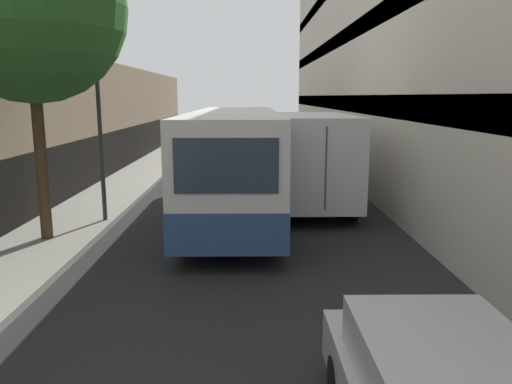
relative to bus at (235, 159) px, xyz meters
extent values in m
plane|color=#232326|center=(0.34, -1.67, -1.69)|extent=(150.00, 150.00, 0.00)
cube|color=gray|center=(-4.62, -1.67, -1.61)|extent=(2.36, 60.00, 0.16)
cube|color=black|center=(-6.34, -1.67, -0.65)|extent=(1.08, 60.00, 2.07)
cube|color=#333D47|center=(5.26, -1.67, 1.65)|extent=(1.08, 60.00, 0.70)
cube|color=#B7B7BC|center=(2.34, -11.30, -0.56)|extent=(1.58, 2.15, 0.53)
cylinder|color=black|center=(1.51, -10.22, -1.39)|extent=(0.16, 0.60, 0.60)
cylinder|color=black|center=(3.16, -10.22, -1.39)|extent=(0.16, 0.60, 0.60)
cube|color=silver|center=(0.00, 0.00, 0.12)|extent=(2.54, 11.73, 2.77)
cube|color=#2D4C7A|center=(0.00, 0.00, -0.81)|extent=(2.57, 11.75, 0.90)
cube|color=#2D3847|center=(0.00, 0.00, 0.54)|extent=(2.58, 10.79, 0.89)
cube|color=#2D3847|center=(0.00, -5.87, 0.61)|extent=(2.09, 0.04, 1.11)
cylinder|color=black|center=(-1.12, 3.64, -1.19)|extent=(0.24, 1.00, 1.00)
cylinder|color=black|center=(1.12, 3.64, -1.19)|extent=(0.24, 1.00, 1.00)
cylinder|color=black|center=(-1.12, -3.63, -1.19)|extent=(0.24, 1.00, 1.00)
cylinder|color=black|center=(1.12, -3.63, -1.19)|extent=(0.24, 1.00, 1.00)
cube|color=silver|center=(2.51, 4.19, -0.30)|extent=(2.22, 2.15, 1.96)
cube|color=silver|center=(2.51, 0.35, 0.05)|extent=(2.31, 5.54, 2.66)
cube|color=#4C4C4C|center=(2.51, -2.43, 0.05)|extent=(0.05, 0.02, 2.26)
cylinder|color=black|center=(1.47, 4.19, -1.21)|extent=(0.22, 0.96, 0.96)
cylinder|color=black|center=(3.55, 4.19, -1.21)|extent=(0.22, 0.96, 0.96)
cylinder|color=black|center=(1.47, -1.17, -1.21)|extent=(0.22, 0.96, 0.96)
cylinder|color=black|center=(3.55, -1.17, -1.21)|extent=(0.22, 0.96, 0.96)
cylinder|color=#38383D|center=(-3.69, -1.66, 2.11)|extent=(0.12, 0.12, 7.28)
cylinder|color=#4C3823|center=(-4.62, -3.50, 0.46)|extent=(0.28, 0.28, 3.97)
sphere|color=#285623|center=(-4.62, -3.50, 4.01)|extent=(4.47, 4.47, 4.47)
camera|label=1|loc=(0.47, -15.63, 1.96)|focal=35.00mm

